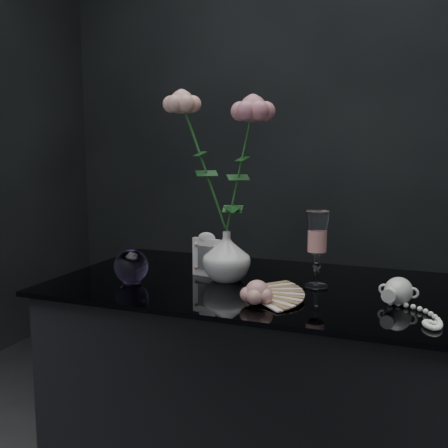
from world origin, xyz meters
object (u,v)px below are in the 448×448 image
at_px(wine_glass, 317,250).
at_px(loose_rose, 257,292).
at_px(picture_frame, 207,254).
at_px(vase, 227,256).
at_px(pearl_jar, 399,290).
at_px(paperweight, 131,266).

xyz_separation_m(wine_glass, loose_rose, (-0.09, -0.19, -0.07)).
bearing_deg(picture_frame, vase, -9.68).
bearing_deg(vase, wine_glass, 4.23).
bearing_deg(pearl_jar, loose_rose, -150.16).
relative_size(paperweight, loose_rose, 0.54).
height_order(vase, pearl_jar, vase).
height_order(loose_rose, pearl_jar, pearl_jar).
xyz_separation_m(picture_frame, loose_rose, (0.20, -0.20, -0.03)).
bearing_deg(vase, loose_rose, -51.34).
xyz_separation_m(paperweight, loose_rose, (0.36, -0.06, -0.02)).
bearing_deg(picture_frame, loose_rose, -32.82).
bearing_deg(picture_frame, paperweight, -126.73).
height_order(wine_glass, picture_frame, wine_glass).
distance_m(wine_glass, pearl_jar, 0.22).
relative_size(picture_frame, paperweight, 1.37).
relative_size(vase, wine_glass, 0.68).
bearing_deg(wine_glass, picture_frame, 178.40).
height_order(vase, picture_frame, vase).
xyz_separation_m(wine_glass, paperweight, (-0.45, -0.13, -0.05)).
distance_m(paperweight, pearl_jar, 0.65).
bearing_deg(loose_rose, pearl_jar, 37.33).
bearing_deg(loose_rose, vase, 143.74).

